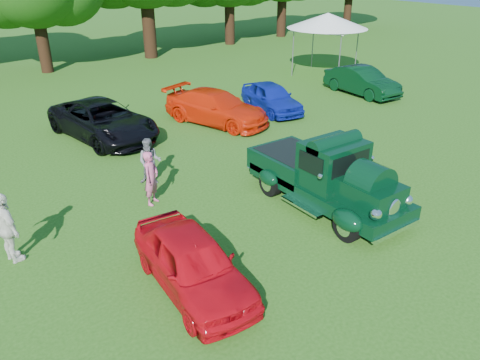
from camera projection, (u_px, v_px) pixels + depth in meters
ground at (295, 231)px, 12.23m from camera, size 120.00×120.00×0.00m
hero_pickup at (325, 177)px, 13.16m from camera, size 2.38×5.10×1.99m
red_convertible at (193, 263)px, 9.87m from camera, size 1.77×3.85×1.28m
back_car_black at (103, 120)px, 18.15m from camera, size 3.23×5.52×1.44m
back_car_orange at (216, 107)px, 19.79m from camera, size 3.42×5.12×1.38m
back_car_blue at (271, 97)px, 21.33m from camera, size 2.16×4.01×1.30m
back_car_green at (362, 81)px, 23.92m from camera, size 1.67×4.28×1.39m
spectator_pink at (151, 178)px, 13.25m from camera, size 0.70×0.66×1.60m
spectator_grey at (150, 161)px, 14.47m from camera, size 0.91×0.88×1.48m
spectator_white at (7, 228)px, 10.67m from camera, size 0.65×1.10×1.75m
canopy_tent at (328, 21)px, 27.09m from camera, size 6.13×6.13×3.52m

